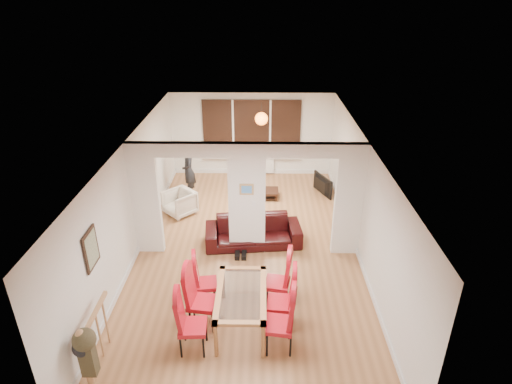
{
  "coord_description": "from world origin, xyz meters",
  "views": [
    {
      "loc": [
        0.32,
        -8.24,
        5.49
      ],
      "look_at": [
        0.19,
        0.6,
        1.2
      ],
      "focal_mm": 30.0,
      "sensor_mm": 36.0,
      "label": 1
    }
  ],
  "objects_px": {
    "person": "(189,171)",
    "dining_chair_ra": "(279,321)",
    "dining_chair_la": "(192,323)",
    "coffee_table": "(259,194)",
    "dining_chair_lb": "(202,299)",
    "armchair": "(180,203)",
    "sofa": "(253,232)",
    "bottle": "(257,184)",
    "dining_chair_rc": "(277,279)",
    "dining_table": "(241,309)",
    "dining_chair_lc": "(206,280)",
    "dining_chair_rb": "(281,299)",
    "television": "(320,185)",
    "bowl": "(251,190)"
  },
  "relations": [
    {
      "from": "sofa",
      "to": "coffee_table",
      "type": "xyz_separation_m",
      "value": [
        0.13,
        2.4,
        -0.2
      ]
    },
    {
      "from": "armchair",
      "to": "dining_chair_lb",
      "type": "bearing_deg",
      "value": -29.53
    },
    {
      "from": "person",
      "to": "bottle",
      "type": "relative_size",
      "value": 4.99
    },
    {
      "from": "dining_chair_lb",
      "to": "bowl",
      "type": "relative_size",
      "value": 5.56
    },
    {
      "from": "dining_chair_lb",
      "to": "dining_table",
      "type": "bearing_deg",
      "value": 8.59
    },
    {
      "from": "television",
      "to": "bottle",
      "type": "distance_m",
      "value": 1.83
    },
    {
      "from": "dining_chair_lb",
      "to": "armchair",
      "type": "height_order",
      "value": "dining_chair_lb"
    },
    {
      "from": "dining_chair_lb",
      "to": "dining_chair_ra",
      "type": "height_order",
      "value": "dining_chair_lb"
    },
    {
      "from": "dining_chair_lc",
      "to": "sofa",
      "type": "xyz_separation_m",
      "value": [
        0.84,
        2.08,
        -0.19
      ]
    },
    {
      "from": "dining_chair_ra",
      "to": "dining_chair_la",
      "type": "bearing_deg",
      "value": -169.74
    },
    {
      "from": "dining_chair_rc",
      "to": "sofa",
      "type": "xyz_separation_m",
      "value": [
        -0.49,
        2.09,
        -0.24
      ]
    },
    {
      "from": "dining_chair_lb",
      "to": "person",
      "type": "distance_m",
      "value": 5.36
    },
    {
      "from": "dining_chair_lb",
      "to": "bowl",
      "type": "bearing_deg",
      "value": 89.57
    },
    {
      "from": "dining_chair_rc",
      "to": "television",
      "type": "distance_m",
      "value": 4.98
    },
    {
      "from": "dining_table",
      "to": "dining_chair_rb",
      "type": "relative_size",
      "value": 1.33
    },
    {
      "from": "sofa",
      "to": "person",
      "type": "relative_size",
      "value": 1.45
    },
    {
      "from": "dining_table",
      "to": "armchair",
      "type": "xyz_separation_m",
      "value": [
        -1.81,
        4.1,
        -0.03
      ]
    },
    {
      "from": "dining_chair_la",
      "to": "coffee_table",
      "type": "xyz_separation_m",
      "value": [
        1.05,
        5.65,
        -0.44
      ]
    },
    {
      "from": "bowl",
      "to": "dining_chair_lb",
      "type": "bearing_deg",
      "value": -98.16
    },
    {
      "from": "dining_table",
      "to": "dining_chair_rb",
      "type": "bearing_deg",
      "value": 0.8
    },
    {
      "from": "dining_chair_ra",
      "to": "television",
      "type": "bearing_deg",
      "value": 84.83
    },
    {
      "from": "dining_chair_la",
      "to": "coffee_table",
      "type": "relative_size",
      "value": 1.04
    },
    {
      "from": "dining_chair_la",
      "to": "dining_chair_ra",
      "type": "distance_m",
      "value": 1.4
    },
    {
      "from": "dining_chair_rc",
      "to": "dining_table",
      "type": "bearing_deg",
      "value": -126.84
    },
    {
      "from": "armchair",
      "to": "bowl",
      "type": "xyz_separation_m",
      "value": [
        1.86,
        0.95,
        -0.06
      ]
    },
    {
      "from": "sofa",
      "to": "person",
      "type": "height_order",
      "value": "person"
    },
    {
      "from": "coffee_table",
      "to": "dining_table",
      "type": "bearing_deg",
      "value": -93.19
    },
    {
      "from": "coffee_table",
      "to": "sofa",
      "type": "bearing_deg",
      "value": -93.1
    },
    {
      "from": "dining_chair_la",
      "to": "dining_chair_ra",
      "type": "relative_size",
      "value": 0.97
    },
    {
      "from": "person",
      "to": "dining_chair_ra",
      "type": "bearing_deg",
      "value": 8.9
    },
    {
      "from": "bowl",
      "to": "coffee_table",
      "type": "bearing_deg",
      "value": 5.05
    },
    {
      "from": "coffee_table",
      "to": "bottle",
      "type": "distance_m",
      "value": 0.3
    },
    {
      "from": "dining_table",
      "to": "dining_chair_rc",
      "type": "height_order",
      "value": "dining_chair_rc"
    },
    {
      "from": "sofa",
      "to": "bottle",
      "type": "bearing_deg",
      "value": 82.78
    },
    {
      "from": "person",
      "to": "bottle",
      "type": "height_order",
      "value": "person"
    },
    {
      "from": "dining_chair_la",
      "to": "bottle",
      "type": "relative_size",
      "value": 3.66
    },
    {
      "from": "dining_chair_lb",
      "to": "dining_chair_ra",
      "type": "distance_m",
      "value": 1.41
    },
    {
      "from": "dining_chair_rc",
      "to": "sofa",
      "type": "relative_size",
      "value": 0.51
    },
    {
      "from": "dining_chair_la",
      "to": "person",
      "type": "relative_size",
      "value": 0.73
    },
    {
      "from": "dining_chair_lc",
      "to": "armchair",
      "type": "distance_m",
      "value": 3.68
    },
    {
      "from": "person",
      "to": "armchair",
      "type": "bearing_deg",
      "value": -17.89
    },
    {
      "from": "dining_chair_lb",
      "to": "armchair",
      "type": "bearing_deg",
      "value": 113.12
    },
    {
      "from": "sofa",
      "to": "television",
      "type": "relative_size",
      "value": 2.29
    },
    {
      "from": "armchair",
      "to": "television",
      "type": "xyz_separation_m",
      "value": [
        3.84,
        1.26,
        -0.05
      ]
    },
    {
      "from": "dining_chair_la",
      "to": "bottle",
      "type": "distance_m",
      "value": 5.83
    },
    {
      "from": "dining_chair_lb",
      "to": "dining_chair_rc",
      "type": "relative_size",
      "value": 1.05
    },
    {
      "from": "sofa",
      "to": "armchair",
      "type": "xyz_separation_m",
      "value": [
        -1.97,
        1.42,
        0.01
      ]
    },
    {
      "from": "dining_chair_rb",
      "to": "bowl",
      "type": "bearing_deg",
      "value": 101.84
    },
    {
      "from": "dining_chair_rb",
      "to": "coffee_table",
      "type": "relative_size",
      "value": 1.08
    },
    {
      "from": "coffee_table",
      "to": "bottle",
      "type": "relative_size",
      "value": 3.51
    }
  ]
}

